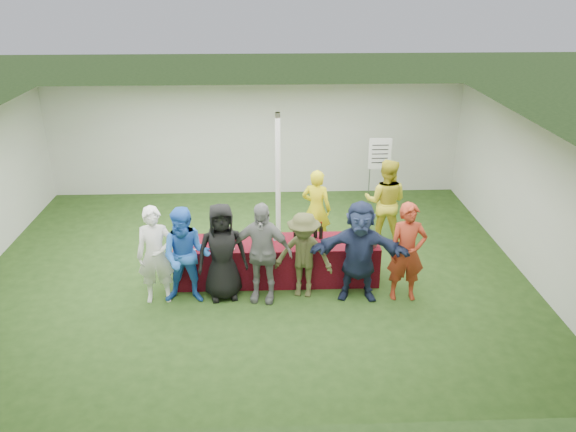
{
  "coord_description": "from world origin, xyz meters",
  "views": [
    {
      "loc": [
        0.29,
        -9.29,
        5.16
      ],
      "look_at": [
        0.64,
        -0.39,
        1.25
      ],
      "focal_mm": 35.0,
      "sensor_mm": 36.0,
      "label": 1
    }
  ],
  "objects_px": {
    "customer_6": "(407,252)",
    "staff_pourer": "(316,209)",
    "customer_1": "(186,256)",
    "customer_3": "(261,252)",
    "serving_table": "(277,261)",
    "wine_list_sign": "(379,160)",
    "customer_2": "(222,252)",
    "customer_5": "(359,251)",
    "customer_0": "(156,255)",
    "staff_back": "(385,202)",
    "dump_bucket": "(370,241)",
    "customer_4": "(304,255)"
  },
  "relations": [
    {
      "from": "serving_table",
      "to": "customer_5",
      "type": "relative_size",
      "value": 2.04
    },
    {
      "from": "customer_1",
      "to": "customer_3",
      "type": "bearing_deg",
      "value": 3.48
    },
    {
      "from": "serving_table",
      "to": "customer_0",
      "type": "height_order",
      "value": "customer_0"
    },
    {
      "from": "staff_pourer",
      "to": "staff_back",
      "type": "xyz_separation_m",
      "value": [
        1.41,
        0.14,
        0.07
      ]
    },
    {
      "from": "serving_table",
      "to": "dump_bucket",
      "type": "xyz_separation_m",
      "value": [
        1.61,
        -0.22,
        0.46
      ]
    },
    {
      "from": "serving_table",
      "to": "customer_6",
      "type": "distance_m",
      "value": 2.32
    },
    {
      "from": "serving_table",
      "to": "customer_3",
      "type": "xyz_separation_m",
      "value": [
        -0.27,
        -0.65,
        0.51
      ]
    },
    {
      "from": "dump_bucket",
      "to": "customer_0",
      "type": "relative_size",
      "value": 0.15
    },
    {
      "from": "wine_list_sign",
      "to": "customer_6",
      "type": "relative_size",
      "value": 1.04
    },
    {
      "from": "dump_bucket",
      "to": "staff_back",
      "type": "bearing_deg",
      "value": 70.13
    },
    {
      "from": "serving_table",
      "to": "customer_0",
      "type": "bearing_deg",
      "value": -162.9
    },
    {
      "from": "customer_1",
      "to": "staff_back",
      "type": "bearing_deg",
      "value": 32.25
    },
    {
      "from": "serving_table",
      "to": "customer_6",
      "type": "xyz_separation_m",
      "value": [
        2.15,
        -0.7,
        0.49
      ]
    },
    {
      "from": "dump_bucket",
      "to": "wine_list_sign",
      "type": "height_order",
      "value": "wine_list_sign"
    },
    {
      "from": "serving_table",
      "to": "customer_5",
      "type": "xyz_separation_m",
      "value": [
        1.36,
        -0.66,
        0.51
      ]
    },
    {
      "from": "customer_1",
      "to": "wine_list_sign",
      "type": "bearing_deg",
      "value": 45.3
    },
    {
      "from": "staff_pourer",
      "to": "customer_2",
      "type": "xyz_separation_m",
      "value": [
        -1.74,
        -1.86,
        0.04
      ]
    },
    {
      "from": "dump_bucket",
      "to": "customer_3",
      "type": "bearing_deg",
      "value": -167.17
    },
    {
      "from": "serving_table",
      "to": "wine_list_sign",
      "type": "distance_m",
      "value": 3.84
    },
    {
      "from": "customer_5",
      "to": "customer_6",
      "type": "distance_m",
      "value": 0.79
    },
    {
      "from": "wine_list_sign",
      "to": "customer_0",
      "type": "height_order",
      "value": "wine_list_sign"
    },
    {
      "from": "customer_1",
      "to": "customer_4",
      "type": "xyz_separation_m",
      "value": [
        1.94,
        0.12,
        -0.08
      ]
    },
    {
      "from": "customer_3",
      "to": "customer_0",
      "type": "bearing_deg",
      "value": -169.41
    },
    {
      "from": "serving_table",
      "to": "customer_4",
      "type": "height_order",
      "value": "customer_4"
    },
    {
      "from": "customer_3",
      "to": "staff_back",
      "type": "bearing_deg",
      "value": 51.83
    },
    {
      "from": "serving_table",
      "to": "customer_4",
      "type": "distance_m",
      "value": 0.8
    },
    {
      "from": "customer_3",
      "to": "wine_list_sign",
      "type": "bearing_deg",
      "value": 65.16
    },
    {
      "from": "customer_6",
      "to": "staff_pourer",
      "type": "bearing_deg",
      "value": 124.24
    },
    {
      "from": "customer_1",
      "to": "customer_3",
      "type": "height_order",
      "value": "customer_3"
    },
    {
      "from": "staff_back",
      "to": "staff_pourer",
      "type": "bearing_deg",
      "value": 24.13
    },
    {
      "from": "wine_list_sign",
      "to": "customer_1",
      "type": "distance_m",
      "value": 5.26
    },
    {
      "from": "staff_back",
      "to": "customer_3",
      "type": "relative_size",
      "value": 1.01
    },
    {
      "from": "serving_table",
      "to": "customer_5",
      "type": "height_order",
      "value": "customer_5"
    },
    {
      "from": "customer_1",
      "to": "serving_table",
      "type": "bearing_deg",
      "value": 26.52
    },
    {
      "from": "serving_table",
      "to": "customer_4",
      "type": "xyz_separation_m",
      "value": [
        0.44,
        -0.55,
        0.39
      ]
    },
    {
      "from": "staff_back",
      "to": "serving_table",
      "type": "bearing_deg",
      "value": 51.74
    },
    {
      "from": "customer_0",
      "to": "customer_4",
      "type": "relative_size",
      "value": 1.11
    },
    {
      "from": "wine_list_sign",
      "to": "customer_1",
      "type": "xyz_separation_m",
      "value": [
        -3.85,
        -3.56,
        -0.47
      ]
    },
    {
      "from": "customer_1",
      "to": "staff_pourer",
      "type": "bearing_deg",
      "value": 43.12
    },
    {
      "from": "staff_back",
      "to": "customer_4",
      "type": "height_order",
      "value": "staff_back"
    },
    {
      "from": "customer_2",
      "to": "customer_5",
      "type": "relative_size",
      "value": 0.97
    },
    {
      "from": "customer_5",
      "to": "customer_1",
      "type": "bearing_deg",
      "value": -173.16
    },
    {
      "from": "staff_pourer",
      "to": "customer_3",
      "type": "relative_size",
      "value": 0.92
    },
    {
      "from": "staff_back",
      "to": "customer_5",
      "type": "bearing_deg",
      "value": 86.3
    },
    {
      "from": "wine_list_sign",
      "to": "customer_3",
      "type": "distance_m",
      "value": 4.42
    },
    {
      "from": "dump_bucket",
      "to": "customer_1",
      "type": "distance_m",
      "value": 3.15
    },
    {
      "from": "customer_3",
      "to": "customer_5",
      "type": "distance_m",
      "value": 1.63
    },
    {
      "from": "wine_list_sign",
      "to": "customer_3",
      "type": "height_order",
      "value": "wine_list_sign"
    },
    {
      "from": "wine_list_sign",
      "to": "customer_2",
      "type": "height_order",
      "value": "wine_list_sign"
    },
    {
      "from": "dump_bucket",
      "to": "customer_0",
      "type": "distance_m",
      "value": 3.65
    }
  ]
}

